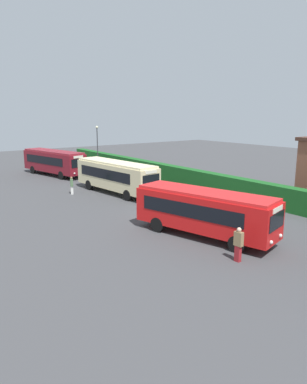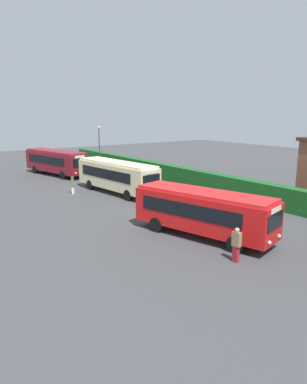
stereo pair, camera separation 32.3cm
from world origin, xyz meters
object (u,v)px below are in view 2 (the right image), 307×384
object	(u,v)px
person_left	(73,185)
traffic_cone	(109,172)
bus_maroon	(56,161)
person_center	(143,181)
bus_cream	(117,175)
lamppost	(99,143)
person_right	(236,244)
bus_red	(203,211)

from	to	relation	value
person_left	traffic_cone	size ratio (longest dim) A/B	2.88
bus_maroon	person_center	size ratio (longest dim) A/B	5.93
bus_cream	person_center	distance (m)	3.07
person_left	lamppost	world-z (taller)	lamppost
bus_maroon	lamppost	bearing A→B (deg)	89.03
person_right	lamppost	bearing A→B (deg)	71.12
person_left	person_center	world-z (taller)	person_center
bus_red	traffic_cone	bearing A→B (deg)	150.20
bus_maroon	person_left	world-z (taller)	bus_maroon
bus_cream	person_left	xyz separation A→B (m)	(-2.21, -3.69, -0.91)
bus_maroon	bus_red	world-z (taller)	bus_maroon
person_right	traffic_cone	xyz separation A→B (m)	(-28.86, 8.06, -0.71)
bus_red	bus_cream	bearing A→B (deg)	157.77
traffic_cone	person_center	bearing A→B (deg)	-9.95
bus_cream	traffic_cone	size ratio (longest dim) A/B	17.69
bus_red	traffic_cone	distance (m)	25.84
person_left	traffic_cone	world-z (taller)	person_left
bus_cream	lamppost	world-z (taller)	lamppost
person_right	traffic_cone	bearing A→B (deg)	70.81
person_left	lamppost	size ratio (longest dim) A/B	0.29
person_right	lamppost	xyz separation A→B (m)	(-33.25, 9.10, 2.71)
person_left	person_right	xyz separation A→B (m)	(20.44, 0.47, 0.10)
bus_maroon	person_center	world-z (taller)	bus_maroon
bus_red	person_left	xyz separation A→B (m)	(-16.49, -1.79, -0.83)
bus_maroon	bus_red	size ratio (longest dim) A/B	1.10
person_left	person_center	xyz separation A→B (m)	(2.44, 6.63, 0.04)
bus_red	person_center	size ratio (longest dim) A/B	5.39
bus_cream	traffic_cone	bearing A→B (deg)	149.54
person_right	bus_maroon	bearing A→B (deg)	82.52
bus_red	bus_maroon	bearing A→B (deg)	163.60
bus_cream	bus_red	world-z (taller)	bus_cream
person_right	lamppost	distance (m)	34.58
bus_maroon	traffic_cone	world-z (taller)	bus_maroon
person_left	person_center	size ratio (longest dim) A/B	0.97
person_center	person_left	bearing A→B (deg)	-69.79
person_left	person_right	bearing A→B (deg)	-68.34
bus_cream	person_right	world-z (taller)	bus_cream
bus_maroon	traffic_cone	xyz separation A→B (m)	(3.03, 5.89, -1.51)
traffic_cone	lamppost	world-z (taller)	lamppost
bus_cream	person_right	size ratio (longest dim) A/B	5.58
bus_maroon	bus_cream	bearing A→B (deg)	-7.80
bus_maroon	person_right	size ratio (longest dim) A/B	5.55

